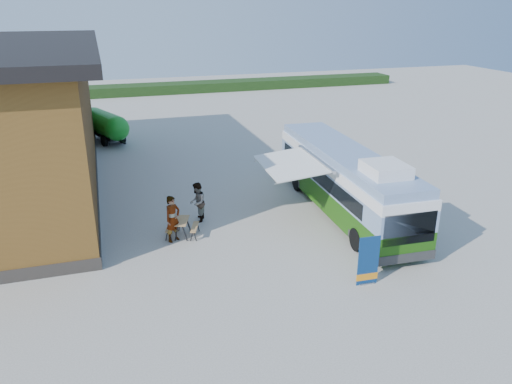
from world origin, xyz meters
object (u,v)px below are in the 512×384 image
object	(u,v)px
banner	(368,265)
slurry_tanker	(105,124)
bus	(345,179)
person_a	(173,219)
picnic_table	(182,224)
person_b	(197,202)

from	to	relation	value
banner	slurry_tanker	world-z (taller)	slurry_tanker
bus	person_a	size ratio (longest dim) A/B	5.81
bus	picnic_table	distance (m)	7.75
person_a	person_b	world-z (taller)	person_a
picnic_table	bus	bearing A→B (deg)	20.71
banner	person_b	distance (m)	8.48
slurry_tanker	person_a	bearing A→B (deg)	-104.94
banner	picnic_table	xyz separation A→B (m)	(-5.53, 5.80, -0.21)
slurry_tanker	banner	bearing A→B (deg)	-92.45
banner	picnic_table	distance (m)	8.02
bus	picnic_table	world-z (taller)	bus
bus	slurry_tanker	distance (m)	19.62
banner	person_b	size ratio (longest dim) A/B	1.01
bus	slurry_tanker	xyz separation A→B (m)	(-10.24, 16.73, -0.44)
picnic_table	banner	bearing A→B (deg)	-27.79
bus	person_a	xyz separation A→B (m)	(-8.08, -0.61, -0.68)
person_a	person_b	distance (m)	2.12
banner	person_a	xyz separation A→B (m)	(-5.96, 5.47, 0.23)
banner	person_b	bearing A→B (deg)	125.27
picnic_table	slurry_tanker	bearing A→B (deg)	117.16
picnic_table	person_a	world-z (taller)	person_a
bus	banner	distance (m)	6.51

